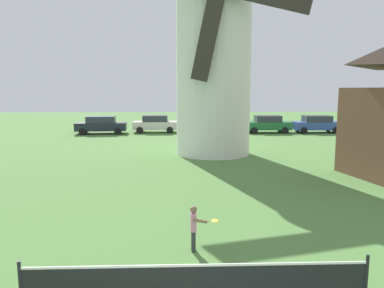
# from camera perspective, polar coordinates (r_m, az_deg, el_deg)

# --- Properties ---
(windmill) EXTENTS (9.80, 5.13, 14.09)m
(windmill) POSITION_cam_1_polar(r_m,az_deg,el_deg) (22.49, 3.36, 14.73)
(windmill) COLOR white
(windmill) RESTS_ON ground_plane
(tennis_net) EXTENTS (5.99, 0.06, 1.10)m
(tennis_net) POSITION_cam_1_polar(r_m,az_deg,el_deg) (6.73, 0.68, -20.38)
(tennis_net) COLOR black
(tennis_net) RESTS_ON ground_plane
(player_far) EXTENTS (0.69, 0.46, 1.14)m
(player_far) POSITION_cam_1_polar(r_m,az_deg,el_deg) (9.20, 0.39, -12.48)
(player_far) COLOR #333338
(player_far) RESTS_ON ground_plane
(parked_car_black) EXTENTS (4.52, 2.15, 1.56)m
(parked_car_black) POSITION_cam_1_polar(r_m,az_deg,el_deg) (33.74, -13.87, 2.92)
(parked_car_black) COLOR #1E232D
(parked_car_black) RESTS_ON ground_plane
(parked_car_cream) EXTENTS (3.97, 1.89, 1.56)m
(parked_car_cream) POSITION_cam_1_polar(r_m,az_deg,el_deg) (33.99, -5.70, 3.16)
(parked_car_cream) COLOR silver
(parked_car_cream) RESTS_ON ground_plane
(parked_car_silver) EXTENTS (4.05, 1.97, 1.56)m
(parked_car_silver) POSITION_cam_1_polar(r_m,az_deg,el_deg) (33.90, 3.41, 3.17)
(parked_car_silver) COLOR silver
(parked_car_silver) RESTS_ON ground_plane
(parked_car_green) EXTENTS (4.09, 1.92, 1.56)m
(parked_car_green) POSITION_cam_1_polar(r_m,az_deg,el_deg) (34.27, 11.60, 3.07)
(parked_car_green) COLOR #1E6638
(parked_car_green) RESTS_ON ground_plane
(parked_car_blue) EXTENTS (4.26, 1.90, 1.56)m
(parked_car_blue) POSITION_cam_1_polar(r_m,az_deg,el_deg) (35.44, 18.70, 2.97)
(parked_car_blue) COLOR #334C99
(parked_car_blue) RESTS_ON ground_plane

